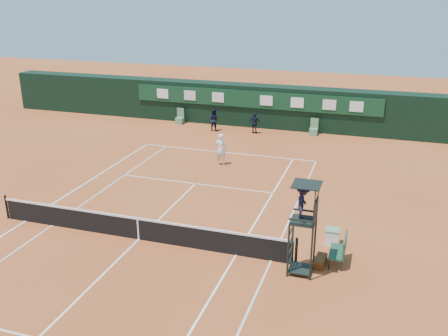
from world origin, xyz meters
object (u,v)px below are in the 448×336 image
(player_bench, at_px, (341,249))
(cooler, at_px, (332,236))
(player, at_px, (221,149))
(umpire_chair, at_px, (304,210))
(tennis_net, at_px, (138,228))

(player_bench, height_order, cooler, player_bench)
(cooler, bearing_deg, player, 133.25)
(umpire_chair, bearing_deg, cooler, 71.27)
(player_bench, bearing_deg, player, 129.99)
(player_bench, bearing_deg, umpire_chair, -140.25)
(tennis_net, height_order, player, player)
(player, bearing_deg, umpire_chair, 111.36)
(umpire_chair, relative_size, player, 1.86)
(tennis_net, xyz_separation_m, player_bench, (7.93, 0.60, 0.09))
(player, bearing_deg, tennis_net, 77.56)
(tennis_net, xyz_separation_m, player, (0.31, 9.67, 0.41))
(umpire_chair, xyz_separation_m, player_bench, (1.29, 1.07, -1.86))
(player_bench, xyz_separation_m, player, (-7.61, 9.07, 0.32))
(umpire_chair, distance_m, player_bench, 2.50)
(tennis_net, relative_size, player_bench, 10.75)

